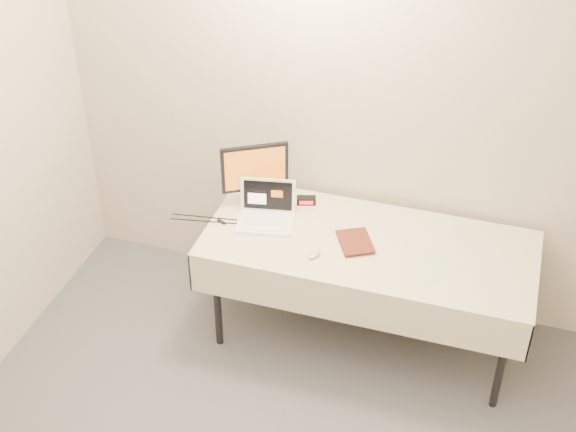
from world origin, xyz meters
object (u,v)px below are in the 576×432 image
(table, at_px, (368,252))
(book, at_px, (341,229))
(monitor, at_px, (255,171))
(laptop, at_px, (266,211))

(table, relative_size, book, 7.91)
(table, relative_size, monitor, 4.57)
(laptop, bearing_deg, monitor, 120.90)
(monitor, relative_size, book, 1.73)
(table, relative_size, laptop, 5.09)
(table, bearing_deg, book, -154.10)
(laptop, relative_size, monitor, 0.90)
(table, distance_m, laptop, 0.63)
(laptop, relative_size, book, 1.55)
(laptop, height_order, book, book)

